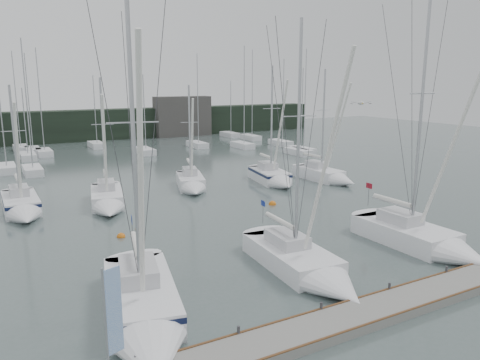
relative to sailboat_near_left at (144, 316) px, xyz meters
name	(u,v)px	position (x,y,z in m)	size (l,w,h in m)	color
ground	(302,274)	(8.83, 1.32, -0.60)	(160.00, 160.00, 0.00)	#4D5D5A
dock	(372,312)	(8.83, -3.68, -0.40)	(24.00, 2.00, 0.40)	slate
far_treeline	(76,126)	(8.83, 63.32, 1.90)	(90.00, 4.00, 5.00)	black
far_building_right	(183,116)	(26.83, 61.32, 2.90)	(10.00, 3.00, 7.00)	#42403D
mast_forest	(68,154)	(4.54, 45.83, -0.10)	(57.10, 27.38, 14.75)	white
sailboat_near_left	(144,316)	(0.00, 0.00, 0.00)	(4.94, 10.26, 13.93)	white
sailboat_near_center	(311,270)	(8.88, 0.62, -0.10)	(3.53, 9.45, 13.84)	white
sailboat_near_right	(431,243)	(17.35, 0.28, -0.03)	(3.07, 9.23, 15.45)	white
sailboat_mid_a	(22,208)	(-2.86, 20.25, -0.02)	(2.46, 7.88, 10.32)	white
sailboat_mid_b	(108,202)	(3.13, 18.95, -0.06)	(3.96, 8.37, 10.84)	white
sailboat_mid_c	(192,185)	(11.37, 21.49, -0.06)	(4.18, 7.26, 10.15)	white
sailboat_mid_d	(275,178)	(19.39, 19.98, -0.01)	(3.82, 7.83, 12.05)	white
sailboat_mid_e	(329,176)	(24.64, 18.28, -0.05)	(2.81, 7.72, 11.67)	white
buoy_a	(139,229)	(3.69, 12.70, -0.60)	(0.51, 0.51, 0.51)	#D06612
buoy_b	(272,205)	(15.06, 13.72, -0.60)	(0.62, 0.62, 0.62)	#D06612
buoy_c	(121,237)	(2.20, 11.75, -0.60)	(0.55, 0.55, 0.55)	#D06612
dock_banner	(111,319)	(-2.15, -3.82, 2.26)	(0.60, 0.25, 4.15)	#A0A2A8
seagull	(361,103)	(11.88, 0.87, 8.15)	(0.95, 0.50, 0.19)	silver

